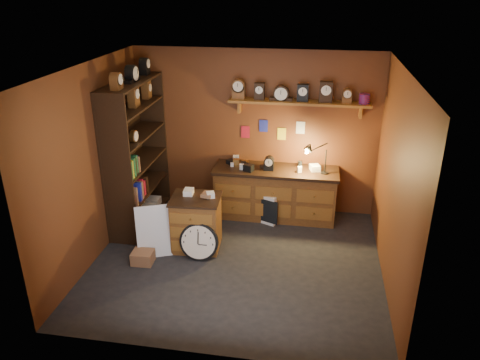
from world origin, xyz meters
The scene contains 11 objects.
floor centered at (0.00, 0.00, 0.00)m, with size 4.00×4.00×0.00m, color black.
room_shell centered at (0.04, 0.11, 1.72)m, with size 4.02×3.62×2.71m.
shelving_unit centered at (-1.79, 0.98, 1.25)m, with size 0.47×1.60×2.58m.
workbench centered at (0.39, 1.47, 0.47)m, with size 2.02×0.66×1.36m.
low_cabinet centered at (-0.65, 0.30, 0.44)m, with size 0.74×0.64×0.90m.
big_round_clock centered at (-0.54, -0.01, 0.27)m, with size 0.56×0.18×0.56m.
white_panel centered at (-1.15, 0.01, 0.00)m, with size 0.59×0.03×0.79m, color silver.
mini_fridge centered at (0.29, 1.39, 0.25)m, with size 0.62×0.64×0.49m.
floor_box_a centered at (-1.30, -0.25, 0.09)m, with size 0.29×0.25×0.18m, color brown.
floor_box_b centered at (-1.10, 0.34, 0.05)m, with size 0.18×0.22×0.11m, color white.
floor_box_c centered at (-1.40, 0.49, 0.09)m, with size 0.24×0.20×0.18m, color brown.
Camera 1 is at (0.97, -5.53, 3.70)m, focal length 35.00 mm.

